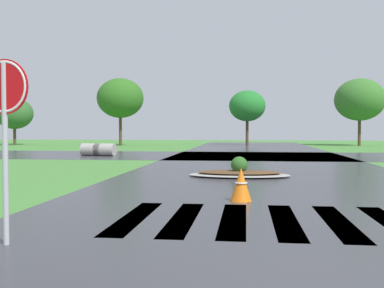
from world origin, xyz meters
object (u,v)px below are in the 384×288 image
Objects in this scene: stop_sign at (5,107)px; median_island at (239,173)px; traffic_cone at (241,185)px; drainage_pipe_stack at (98,150)px.

median_island is at bearing 81.71° from stop_sign.
median_island is 4.55× the size of traffic_cone.
traffic_cone reaches higher than drainage_pipe_stack.
drainage_pipe_stack reaches higher than median_island.
median_island is at bearing 91.28° from traffic_cone.
traffic_cone is at bearing 62.68° from stop_sign.
stop_sign is 10.16m from median_island.
stop_sign is 5.54m from traffic_cone.
traffic_cone is at bearing -88.72° from median_island.
traffic_cone is (3.20, 4.25, -1.55)m from stop_sign.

